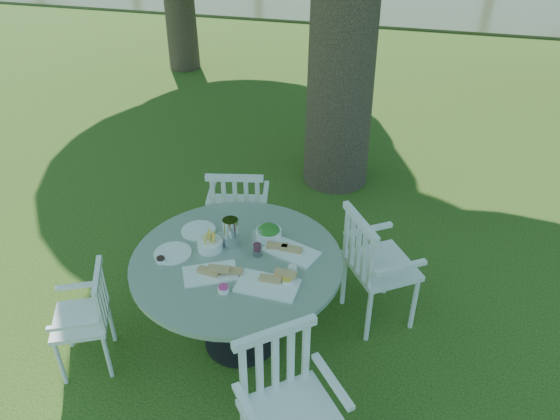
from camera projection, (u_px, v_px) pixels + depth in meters
The scene contains 7 objects.
ground at pixel (274, 307), 4.61m from camera, with size 140.00×140.00×0.00m, color #1B370B.
table at pixel (237, 274), 3.92m from camera, with size 1.50×1.50×0.82m.
chair_ne at pixel (371, 261), 4.18m from camera, with size 0.68×0.69×1.01m.
chair_nw at pixel (238, 208), 4.84m from camera, with size 0.57×0.55×0.97m.
chair_sw at pixel (91, 312), 3.87m from camera, with size 0.52×0.54×0.82m.
chair_se at pixel (284, 395), 3.14m from camera, with size 0.70×0.69×1.01m.
tableware at pixel (237, 248), 3.87m from camera, with size 1.17×0.78×0.23m.
Camera 1 is at (0.88, -3.29, 3.21)m, focal length 35.00 mm.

